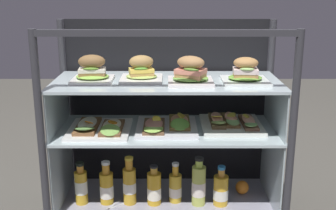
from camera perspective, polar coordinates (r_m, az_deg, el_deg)
ground_plane at (r=2.26m, az=-0.00°, el=-13.41°), size 6.00×6.00×0.02m
case_base_deck at (r=2.25m, az=-0.00°, el=-12.73°), size 1.10×0.49×0.04m
case_frame at (r=2.19m, az=0.01°, el=0.00°), size 1.10×0.49×0.92m
riser_lower_tier at (r=2.16m, az=-0.00°, el=-8.01°), size 1.04×0.43×0.36m
shelf_lower_glass at (r=2.09m, az=-0.00°, el=-3.29°), size 1.05×0.44×0.01m
riser_upper_tier at (r=2.05m, az=-0.00°, el=-0.17°), size 1.04×0.43×0.22m
shelf_upper_glass at (r=2.02m, az=-0.00°, el=3.05°), size 1.05×0.44×0.01m
plated_roll_sandwich_left_of_center at (r=2.03m, az=-9.73°, el=4.34°), size 0.18×0.18×0.12m
plated_roll_sandwich_mid_left at (r=2.02m, az=-3.32°, el=4.39°), size 0.19×0.19×0.12m
plated_roll_sandwich_near_left_corner at (r=1.96m, az=3.16°, el=4.20°), size 0.20×0.20×0.12m
plated_roll_sandwich_mid_right at (r=2.01m, az=10.28°, el=4.08°), size 0.21×0.21×0.12m
open_sandwich_tray_far_left at (r=2.07m, az=-8.87°, el=-2.94°), size 0.29×0.31×0.06m
open_sandwich_tray_near_right_corner at (r=2.08m, az=-0.04°, el=-2.68°), size 0.29×0.32×0.06m
open_sandwich_tray_left_of_center at (r=2.13m, az=8.51°, el=-2.31°), size 0.29×0.31×0.06m
juice_bottle_back_right at (r=2.21m, az=-11.15°, el=-10.37°), size 0.06×0.06×0.22m
juice_bottle_front_left_end at (r=2.19m, az=-7.88°, el=-10.61°), size 0.07×0.07×0.22m
juice_bottle_near_post at (r=2.17m, az=-4.89°, el=-10.33°), size 0.06×0.06×0.24m
juice_bottle_front_second at (r=2.17m, az=-1.66°, el=-10.92°), size 0.07×0.07×0.20m
juice_bottle_tucked_behind at (r=2.19m, az=1.14°, el=-10.75°), size 0.06×0.06×0.20m
juice_bottle_front_right_end at (r=2.16m, az=4.21°, el=-10.43°), size 0.07×0.07×0.25m
juice_bottle_front_middle at (r=2.18m, az=7.10°, el=-11.03°), size 0.07×0.07×0.20m
orange_fruit_beside_bottles at (r=2.31m, az=9.86°, el=-10.59°), size 0.07×0.07×0.07m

